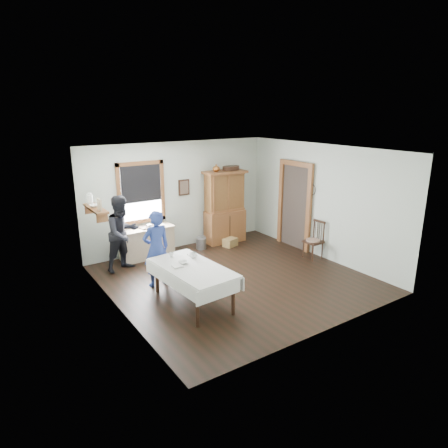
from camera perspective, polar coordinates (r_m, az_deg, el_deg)
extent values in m
cube|color=black|center=(8.54, 1.58, -7.76)|extent=(5.00, 5.00, 0.01)
cube|color=white|center=(7.85, 1.73, 10.49)|extent=(5.00, 5.00, 0.01)
cube|color=silver|center=(10.17, -6.54, 4.05)|extent=(5.00, 0.01, 2.70)
cube|color=silver|center=(6.32, 14.92, -4.02)|extent=(5.00, 0.01, 2.70)
cube|color=silver|center=(7.01, -15.28, -2.05)|extent=(0.01, 5.00, 2.70)
cube|color=silver|center=(9.72, 13.79, 3.10)|extent=(0.01, 5.00, 2.70)
cube|color=white|center=(9.71, -11.79, 4.44)|extent=(1.00, 0.02, 1.30)
cube|color=#9B5E30|center=(9.58, -11.97, 8.49)|extent=(1.18, 0.06, 0.09)
cube|color=#9B5E30|center=(9.85, -11.50, 0.46)|extent=(1.18, 0.06, 0.09)
cube|color=#9B5E30|center=(9.51, -14.77, 3.99)|extent=(0.09, 0.06, 1.48)
cube|color=#9B5E30|center=(9.90, -8.81, 4.81)|extent=(0.09, 0.06, 1.48)
cube|color=black|center=(9.63, -11.76, 5.65)|extent=(0.98, 0.03, 0.87)
cube|color=#3E332C|center=(10.34, 10.12, 2.39)|extent=(0.03, 0.90, 2.10)
cube|color=#9B5E30|center=(9.97, 12.01, 1.77)|extent=(0.08, 0.12, 2.10)
cube|color=#9B5E30|center=(10.68, 8.12, 2.92)|extent=(0.08, 0.12, 2.10)
cube|color=#9B5E30|center=(10.11, 10.31, 8.48)|extent=(0.08, 1.14, 0.12)
cube|color=#9B5E30|center=(8.37, -17.89, 2.12)|extent=(0.24, 1.00, 0.04)
cube|color=#9B5E30|center=(8.03, -17.02, 0.87)|extent=(0.22, 0.03, 0.18)
cube|color=#9B5E30|center=(8.77, -18.57, 2.01)|extent=(0.22, 0.03, 0.18)
cube|color=tan|center=(8.06, -17.36, 2.60)|extent=(0.03, 0.22, 0.24)
cylinder|color=silver|center=(8.68, -18.62, 3.41)|extent=(0.12, 0.12, 0.22)
cube|color=#341D12|center=(10.17, -5.72, 5.22)|extent=(0.30, 0.04, 0.40)
torus|color=black|center=(9.81, 12.45, 5.52)|extent=(0.01, 0.27, 0.27)
cube|color=tan|center=(9.76, -10.95, -2.62)|extent=(1.32, 0.52, 0.75)
cube|color=#9B5E30|center=(10.58, 0.12, 2.44)|extent=(1.16, 0.60, 1.92)
cube|color=silver|center=(7.43, -4.48, -8.66)|extent=(1.08, 1.86, 0.72)
cube|color=#341D12|center=(9.74, 12.64, -2.23)|extent=(0.44, 0.44, 0.92)
cube|color=gray|center=(10.27, -3.29, -2.77)|extent=(0.27, 0.27, 0.28)
cube|color=#A08048|center=(10.44, 0.90, -2.62)|extent=(0.42, 0.34, 0.21)
imported|color=navy|center=(8.10, -9.62, -3.89)|extent=(0.54, 0.36, 1.45)
imported|color=black|center=(9.02, -14.24, -1.67)|extent=(0.90, 0.79, 1.57)
imported|color=silver|center=(7.68, -4.46, -4.48)|extent=(0.16, 0.16, 0.10)
imported|color=silver|center=(7.78, -7.52, -4.37)|extent=(0.11, 0.11, 0.08)
imported|color=silver|center=(7.43, -5.85, -5.47)|extent=(0.25, 0.25, 0.05)
imported|color=brown|center=(9.57, -11.92, -0.64)|extent=(0.22, 0.27, 0.02)
imported|color=silver|center=(9.65, -9.13, -0.22)|extent=(0.22, 0.22, 0.06)
imported|color=silver|center=(8.41, -18.01, 2.50)|extent=(0.22, 0.22, 0.05)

